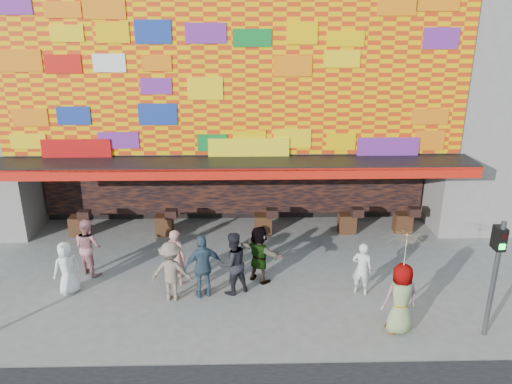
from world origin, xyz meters
TOP-DOWN VIEW (x-y plane):
  - ground at (0.00, 0.00)m, footprint 90.00×90.00m
  - shop_building at (0.00, 8.18)m, footprint 15.20×9.40m
  - signal_right at (6.20, -1.50)m, footprint 0.22×0.20m
  - ped_a at (-4.59, 0.73)m, footprint 0.89×0.83m
  - ped_b at (-1.62, 1.16)m, footprint 0.73×0.65m
  - ped_c at (0.01, 0.61)m, footprint 1.11×1.03m
  - ped_d at (-1.64, 0.31)m, footprint 1.14×0.71m
  - ped_e at (-0.79, 0.43)m, footprint 1.16×0.80m
  - ped_f at (0.76, 1.24)m, footprint 1.56×1.40m
  - ped_g at (4.11, -1.30)m, footprint 0.98×0.73m
  - ped_h at (3.58, 0.48)m, footprint 0.66×0.55m
  - ped_i at (-4.31, 1.84)m, footprint 1.08×1.03m
  - parasol at (4.11, -1.30)m, footprint 1.13×1.15m

SIDE VIEW (x-z plane):
  - ground at x=0.00m, z-range 0.00..0.00m
  - ped_a at x=-4.59m, z-range 0.00..1.53m
  - ped_h at x=3.58m, z-range 0.00..1.54m
  - ped_b at x=-1.62m, z-range 0.00..1.68m
  - ped_d at x=-1.64m, z-range 0.00..1.70m
  - ped_f at x=0.76m, z-range 0.00..1.72m
  - ped_i at x=-4.31m, z-range 0.00..1.75m
  - ped_c at x=0.01m, z-range 0.00..1.81m
  - ped_g at x=4.11m, z-range 0.00..1.82m
  - ped_e at x=-0.79m, z-range 0.00..1.83m
  - signal_right at x=6.20m, z-range 0.36..3.36m
  - parasol at x=4.11m, z-range 1.22..3.13m
  - shop_building at x=0.00m, z-range 0.23..10.23m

